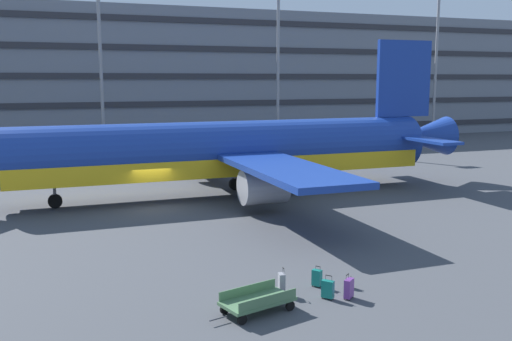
{
  "coord_description": "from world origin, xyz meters",
  "views": [
    {
      "loc": [
        -6.41,
        -36.59,
        8.22
      ],
      "look_at": [
        5.01,
        -5.86,
        3.0
      ],
      "focal_mm": 40.23,
      "sensor_mm": 36.0,
      "label": 1
    }
  ],
  "objects_px": {
    "suitcase_laid_flat": "(282,283)",
    "suitcase_orange": "(328,289)",
    "airliner": "(231,151)",
    "baggage_cart": "(258,301)",
    "suitcase_small": "(317,278)",
    "backpack_red": "(350,283)",
    "suitcase_upright": "(349,288)"
  },
  "relations": [
    {
      "from": "suitcase_laid_flat",
      "to": "suitcase_orange",
      "type": "xyz_separation_m",
      "value": [
        1.46,
        -1.03,
        -0.06
      ]
    },
    {
      "from": "airliner",
      "to": "baggage_cart",
      "type": "xyz_separation_m",
      "value": [
        -5.63,
        -20.34,
        -2.74
      ]
    },
    {
      "from": "suitcase_laid_flat",
      "to": "baggage_cart",
      "type": "distance_m",
      "value": 1.96
    },
    {
      "from": "suitcase_small",
      "to": "backpack_red",
      "type": "distance_m",
      "value": 1.31
    },
    {
      "from": "suitcase_orange",
      "to": "airliner",
      "type": "bearing_deg",
      "value": 82.37
    },
    {
      "from": "suitcase_small",
      "to": "backpack_red",
      "type": "relative_size",
      "value": 1.66
    },
    {
      "from": "suitcase_small",
      "to": "suitcase_upright",
      "type": "xyz_separation_m",
      "value": [
        0.57,
        -1.57,
        0.04
      ]
    },
    {
      "from": "suitcase_orange",
      "to": "suitcase_small",
      "type": "relative_size",
      "value": 1.09
    },
    {
      "from": "suitcase_laid_flat",
      "to": "baggage_cart",
      "type": "xyz_separation_m",
      "value": [
        -1.48,
        -1.3,
        -0.02
      ]
    },
    {
      "from": "suitcase_orange",
      "to": "backpack_red",
      "type": "xyz_separation_m",
      "value": [
        1.35,
        0.71,
        -0.17
      ]
    },
    {
      "from": "baggage_cart",
      "to": "suitcase_upright",
      "type": "bearing_deg",
      "value": 0.15
    },
    {
      "from": "suitcase_laid_flat",
      "to": "suitcase_orange",
      "type": "height_order",
      "value": "suitcase_laid_flat"
    },
    {
      "from": "suitcase_laid_flat",
      "to": "backpack_red",
      "type": "relative_size",
      "value": 2.11
    },
    {
      "from": "suitcase_upright",
      "to": "baggage_cart",
      "type": "bearing_deg",
      "value": -179.85
    },
    {
      "from": "suitcase_orange",
      "to": "baggage_cart",
      "type": "relative_size",
      "value": 0.27
    },
    {
      "from": "suitcase_small",
      "to": "suitcase_orange",
      "type": "bearing_deg",
      "value": -98.37
    },
    {
      "from": "suitcase_orange",
      "to": "suitcase_upright",
      "type": "xyz_separation_m",
      "value": [
        0.76,
        -0.26,
        0.02
      ]
    },
    {
      "from": "baggage_cart",
      "to": "suitcase_small",
      "type": "bearing_deg",
      "value": 26.72
    },
    {
      "from": "backpack_red",
      "to": "airliner",
      "type": "bearing_deg",
      "value": 86.04
    },
    {
      "from": "baggage_cart",
      "to": "suitcase_orange",
      "type": "bearing_deg",
      "value": 5.19
    },
    {
      "from": "suitcase_small",
      "to": "suitcase_upright",
      "type": "height_order",
      "value": "suitcase_upright"
    },
    {
      "from": "suitcase_laid_flat",
      "to": "baggage_cart",
      "type": "height_order",
      "value": "suitcase_laid_flat"
    },
    {
      "from": "suitcase_laid_flat",
      "to": "suitcase_upright",
      "type": "distance_m",
      "value": 2.57
    },
    {
      "from": "suitcase_laid_flat",
      "to": "backpack_red",
      "type": "distance_m",
      "value": 2.84
    },
    {
      "from": "suitcase_orange",
      "to": "suitcase_upright",
      "type": "bearing_deg",
      "value": -18.69
    },
    {
      "from": "backpack_red",
      "to": "baggage_cart",
      "type": "bearing_deg",
      "value": -167.12
    },
    {
      "from": "suitcase_laid_flat",
      "to": "suitcase_upright",
      "type": "bearing_deg",
      "value": -30.07
    },
    {
      "from": "suitcase_upright",
      "to": "backpack_red",
      "type": "distance_m",
      "value": 1.15
    },
    {
      "from": "suitcase_upright",
      "to": "suitcase_laid_flat",
      "type": "bearing_deg",
      "value": 149.93
    },
    {
      "from": "suitcase_small",
      "to": "baggage_cart",
      "type": "relative_size",
      "value": 0.25
    },
    {
      "from": "suitcase_small",
      "to": "airliner",
      "type": "bearing_deg",
      "value": 82.42
    },
    {
      "from": "suitcase_upright",
      "to": "suitcase_small",
      "type": "bearing_deg",
      "value": 109.95
    }
  ]
}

